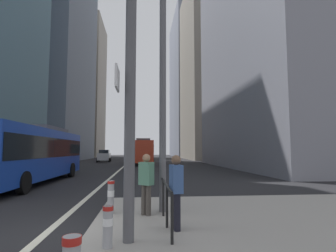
% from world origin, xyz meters
% --- Properties ---
extents(ground_plane, '(160.00, 160.00, 0.00)m').
position_xyz_m(ground_plane, '(0.00, 20.00, 0.00)').
color(ground_plane, black).
extents(median_island, '(9.00, 10.00, 0.15)m').
position_xyz_m(median_island, '(5.50, -1.00, 0.07)').
color(median_island, gray).
rests_on(median_island, ground).
extents(lane_centre_line, '(0.20, 80.00, 0.01)m').
position_xyz_m(lane_centre_line, '(0.00, 30.00, 0.01)').
color(lane_centre_line, beige).
rests_on(lane_centre_line, ground).
extents(office_tower_left_mid, '(13.43, 24.50, 50.66)m').
position_xyz_m(office_tower_left_mid, '(-16.00, 46.78, 25.33)').
color(office_tower_left_mid, slate).
rests_on(office_tower_left_mid, ground).
extents(office_tower_left_far, '(12.89, 16.16, 38.80)m').
position_xyz_m(office_tower_left_far, '(-16.00, 71.21, 19.40)').
color(office_tower_left_far, gray).
rests_on(office_tower_left_far, ground).
extents(office_tower_right_mid, '(11.27, 19.04, 37.78)m').
position_xyz_m(office_tower_right_mid, '(17.00, 50.00, 18.89)').
color(office_tower_right_mid, gray).
rests_on(office_tower_right_mid, ground).
extents(office_tower_right_far, '(10.32, 25.87, 45.27)m').
position_xyz_m(office_tower_right_far, '(17.00, 78.30, 22.64)').
color(office_tower_right_far, slate).
rests_on(office_tower_right_far, ground).
extents(city_bus_blue_oncoming, '(2.83, 11.73, 3.40)m').
position_xyz_m(city_bus_blue_oncoming, '(-4.12, 9.89, 1.84)').
color(city_bus_blue_oncoming, '#14389E').
rests_on(city_bus_blue_oncoming, ground).
extents(city_bus_red_receding, '(2.70, 11.51, 3.40)m').
position_xyz_m(city_bus_red_receding, '(2.26, 31.36, 1.84)').
color(city_bus_red_receding, red).
rests_on(city_bus_red_receding, ground).
extents(car_oncoming_mid, '(2.20, 4.16, 1.94)m').
position_xyz_m(car_oncoming_mid, '(-4.02, 38.17, 0.99)').
color(car_oncoming_mid, silver).
rests_on(car_oncoming_mid, ground).
extents(car_receding_near, '(2.06, 4.07, 1.94)m').
position_xyz_m(car_receding_near, '(3.32, 49.95, 0.99)').
color(car_receding_near, '#232838').
rests_on(car_receding_near, ground).
extents(traffic_signal_gantry, '(5.83, 0.65, 6.00)m').
position_xyz_m(traffic_signal_gantry, '(0.04, -0.99, 4.10)').
color(traffic_signal_gantry, '#515156').
rests_on(traffic_signal_gantry, median_island).
extents(street_lamp_post, '(5.50, 0.32, 8.00)m').
position_xyz_m(street_lamp_post, '(2.81, 1.54, 5.28)').
color(street_lamp_post, '#56565B').
rests_on(street_lamp_post, median_island).
extents(bollard_right, '(0.20, 0.20, 0.75)m').
position_xyz_m(bollard_right, '(1.60, -1.26, 0.57)').
color(bollard_right, '#99999E').
rests_on(bollard_right, median_island).
extents(bollard_back, '(0.20, 0.20, 0.92)m').
position_xyz_m(bollard_back, '(1.34, 1.38, 0.66)').
color(bollard_back, '#99999E').
rests_on(bollard_back, median_island).
extents(pedestrian_railing, '(0.06, 3.40, 0.98)m').
position_xyz_m(pedestrian_railing, '(2.80, 0.48, 0.85)').
color(pedestrian_railing, black).
rests_on(pedestrian_railing, median_island).
extents(pedestrian_waiting, '(0.45, 0.43, 1.68)m').
position_xyz_m(pedestrian_waiting, '(2.33, 1.18, 1.08)').
color(pedestrian_waiting, '#423D38').
rests_on(pedestrian_waiting, median_island).
extents(pedestrian_walking, '(0.29, 0.41, 1.67)m').
position_xyz_m(pedestrian_walking, '(2.99, -0.28, 1.08)').
color(pedestrian_walking, black).
rests_on(pedestrian_walking, median_island).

